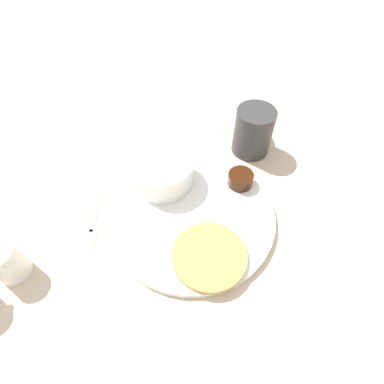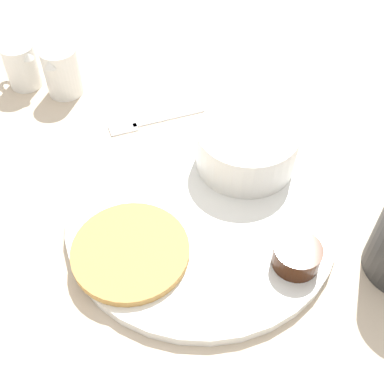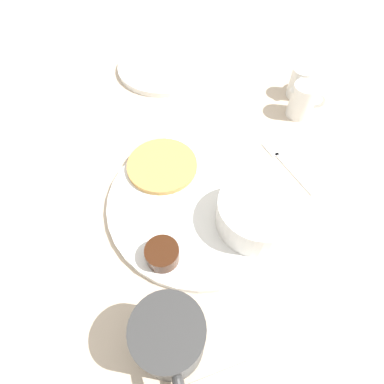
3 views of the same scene
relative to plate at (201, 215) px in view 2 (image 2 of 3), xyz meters
name	(u,v)px [view 2 (image 2 of 3)]	position (x,y,z in m)	size (l,w,h in m)	color
ground_plane	(201,219)	(0.00, 0.00, -0.01)	(4.00, 4.00, 0.00)	#C6B299
plate	(201,215)	(0.00, 0.00, 0.00)	(0.29, 0.29, 0.01)	white
pancake_stack	(130,251)	(0.09, 0.02, 0.01)	(0.12, 0.12, 0.01)	tan
bowl	(247,146)	(-0.08, -0.05, 0.03)	(0.11, 0.11, 0.05)	white
syrup_cup	(297,256)	(-0.06, 0.10, 0.02)	(0.05, 0.05, 0.02)	#38190A
butter_ramekin	(267,149)	(-0.10, -0.04, 0.02)	(0.05, 0.05, 0.05)	white
creamer_pitcher_near	(62,71)	(0.07, -0.28, 0.03)	(0.05, 0.06, 0.07)	white
creamer_pitcher_far	(21,65)	(0.12, -0.32, 0.03)	(0.04, 0.06, 0.06)	white
fork	(147,122)	(0.00, -0.17, 0.00)	(0.13, 0.03, 0.00)	silver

